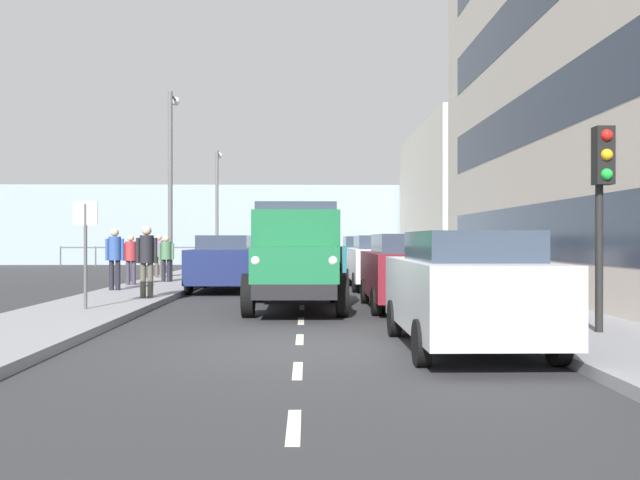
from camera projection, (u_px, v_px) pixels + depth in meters
name	position (u px, v px, depth m)	size (l,w,h in m)	color
ground_plane	(303.00, 293.00, 19.87)	(80.00, 80.00, 0.00)	#2D2D30
sidewalk_left	(457.00, 290.00, 19.97)	(2.52, 38.29, 0.15)	gray
sidewalk_right	(147.00, 291.00, 19.78)	(2.52, 38.29, 0.15)	gray
road_centreline_markings	(303.00, 294.00, 19.55)	(0.12, 34.46, 0.01)	silver
building_far_block	(494.00, 199.00, 34.87)	(8.04, 13.04, 7.42)	beige
sea_horizon	(305.00, 225.00, 42.01)	(80.00, 0.80, 5.00)	#8C9EAD
seawall_railing	(305.00, 251.00, 38.41)	(28.08, 0.08, 1.20)	#4C5156
truck_vintage_green	(296.00, 258.00, 15.00)	(2.17, 5.64, 2.43)	black
car_silver_kerbside_near	(466.00, 288.00, 9.69)	(1.91, 4.22, 1.72)	#B7BABF
car_maroon_kerbside_1	(408.00, 270.00, 15.27)	(1.90, 4.29, 1.72)	maroon
car_white_kerbside_2	(379.00, 261.00, 21.38)	(1.88, 4.41, 1.72)	white
car_teal_kerbside_3	(362.00, 256.00, 27.70)	(1.93, 4.06, 1.72)	#1E6670
car_navy_oppositeside_0	(225.00, 262.00, 20.69)	(1.93, 4.45, 1.72)	navy
car_grey_oppositeside_1	(242.00, 257.00, 26.18)	(1.81, 4.01, 1.72)	slate
pedestrian_couple_b	(147.00, 255.00, 16.50)	(0.53, 0.34, 1.79)	#4C473D
pedestrian_by_lamp	(115.00, 254.00, 18.99)	(0.53, 0.34, 1.76)	black
pedestrian_strolling	(131.00, 256.00, 21.18)	(0.53, 0.34, 1.59)	#383342
pedestrian_with_bag	(166.00, 255.00, 22.71)	(0.53, 0.34, 1.57)	black
pedestrian_near_railing	(159.00, 252.00, 25.28)	(0.53, 0.34, 1.62)	#4C473D
traffic_light_near	(602.00, 183.00, 10.33)	(0.28, 0.41, 3.20)	black
lamp_post_promenade	(171.00, 169.00, 23.25)	(0.32, 1.14, 6.59)	#59595B
lamp_post_far	(217.00, 197.00, 33.99)	(0.32, 1.14, 5.97)	#59595B
street_sign	(85.00, 235.00, 13.91)	(0.50, 0.07, 2.25)	#4C4C4C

